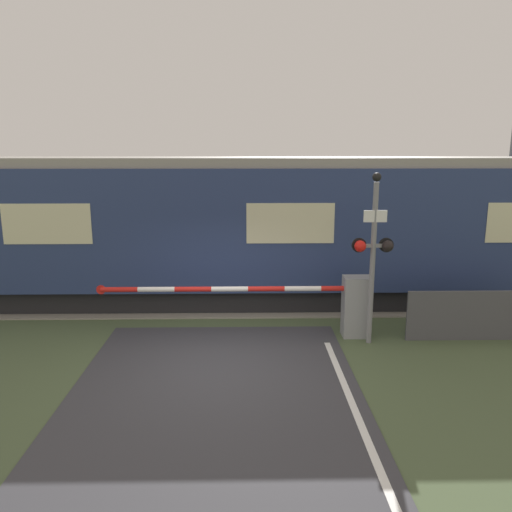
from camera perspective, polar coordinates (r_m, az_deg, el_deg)
ground_plane at (r=9.85m, az=-4.23°, el=-12.25°), size 80.00×80.00×0.00m
track_bed at (r=13.80m, az=-3.29°, el=-4.88°), size 36.00×3.20×0.13m
train at (r=13.38m, az=3.40°, el=3.15°), size 20.92×2.93×3.85m
crossing_barrier at (r=11.10m, az=9.17°, el=-5.40°), size 5.95×0.44×1.35m
signal_post at (r=10.53m, az=13.26°, el=0.74°), size 0.87×0.26×3.60m
catenary_pole at (r=17.52m, az=27.19°, el=8.47°), size 0.20×1.90×6.38m
roadside_fence at (r=11.85m, az=24.41°, el=-6.21°), size 3.26×0.06×1.10m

